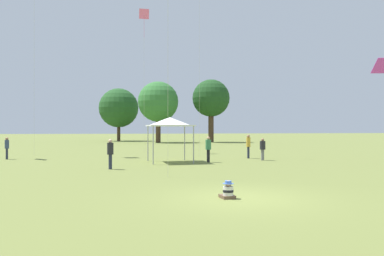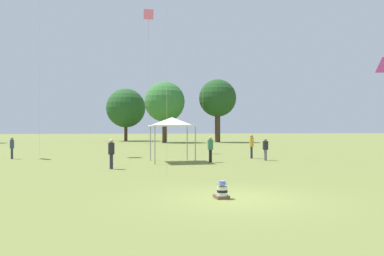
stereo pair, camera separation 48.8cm
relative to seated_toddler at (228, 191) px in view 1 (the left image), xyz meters
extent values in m
plane|color=olive|center=(0.42, -0.06, -0.23)|extent=(300.00, 300.00, 0.00)
cube|color=brown|center=(-0.01, 0.06, -0.18)|extent=(0.45, 0.54, 0.10)
cylinder|color=silver|center=(0.00, -0.02, 0.01)|extent=(0.35, 0.35, 0.28)
cylinder|color=black|center=(0.00, -0.02, 0.01)|extent=(0.37, 0.37, 0.08)
sphere|color=tan|center=(0.00, -0.02, 0.23)|extent=(0.21, 0.21, 0.21)
cylinder|color=#4C70B7|center=(0.00, -0.02, 0.24)|extent=(0.35, 0.35, 0.01)
cylinder|color=#4C70B7|center=(0.00, -0.02, 0.28)|extent=(0.21, 0.21, 0.09)
cylinder|color=#282D42|center=(-11.21, 17.37, 0.15)|extent=(0.16, 0.16, 0.77)
cylinder|color=#334260|center=(-11.21, 17.37, 0.85)|extent=(0.29, 0.29, 0.61)
sphere|color=#A37556|center=(-11.21, 17.37, 1.24)|extent=(0.21, 0.21, 0.21)
cylinder|color=#282D42|center=(6.02, 14.92, 0.19)|extent=(0.23, 0.23, 0.86)
cylinder|color=gold|center=(6.02, 14.92, 0.96)|extent=(0.42, 0.42, 0.68)
sphere|color=#A37556|center=(6.02, 14.92, 1.40)|extent=(0.23, 0.23, 0.23)
cylinder|color=slate|center=(6.40, 13.10, 0.14)|extent=(0.29, 0.29, 0.75)
cylinder|color=#232328|center=(6.40, 13.10, 0.81)|extent=(0.52, 0.52, 0.59)
sphere|color=#A37556|center=(6.40, 13.10, 1.19)|extent=(0.20, 0.20, 0.20)
cylinder|color=black|center=(2.37, 12.42, 0.18)|extent=(0.29, 0.29, 0.82)
cylinder|color=#387A51|center=(2.37, 12.42, 0.91)|extent=(0.52, 0.52, 0.65)
sphere|color=tan|center=(2.37, 12.42, 1.34)|extent=(0.22, 0.22, 0.22)
cylinder|color=#282D42|center=(-3.82, 9.34, 0.16)|extent=(0.19, 0.19, 0.80)
cylinder|color=#232328|center=(-3.82, 9.34, 0.88)|extent=(0.35, 0.35, 0.63)
sphere|color=#DBAD89|center=(-3.82, 9.34, 1.29)|extent=(0.22, 0.22, 0.22)
cube|color=white|center=(-0.09, 12.91, 2.16)|extent=(2.97, 2.97, 0.08)
cone|color=white|center=(-0.09, 12.91, 2.45)|extent=(2.82, 2.82, 0.51)
cylinder|color=#99999E|center=(-1.43, 14.12, 0.94)|extent=(0.07, 0.07, 2.35)
cylinder|color=#99999E|center=(1.12, 14.25, 0.94)|extent=(0.07, 0.07, 2.35)
cylinder|color=#99999E|center=(-1.30, 11.57, 0.94)|extent=(0.07, 0.07, 2.35)
cylinder|color=#99999E|center=(1.25, 11.70, 0.94)|extent=(0.07, 0.07, 2.35)
cylinder|color=#BCB7A8|center=(2.85, 17.38, 7.85)|extent=(0.01, 0.01, 16.16)
cylinder|color=#BCB7A8|center=(-10.28, 21.66, 8.66)|extent=(0.01, 0.01, 17.78)
cube|color=pink|center=(-1.08, 23.37, 12.56)|extent=(0.91, 0.31, 0.87)
cylinder|color=pink|center=(-1.08, 23.37, 11.31)|extent=(0.02, 0.02, 1.87)
cylinder|color=#BCB7A8|center=(-1.08, 23.37, 6.17)|extent=(0.01, 0.01, 12.79)
cylinder|color=#473323|center=(-3.38, 55.93, 1.74)|extent=(0.58, 0.58, 3.96)
sphere|color=#235123|center=(-3.38, 55.93, 5.62)|extent=(6.91, 6.91, 6.91)
cylinder|color=#473323|center=(11.20, 47.08, 2.50)|extent=(0.87, 0.87, 5.46)
sphere|color=#1E471E|center=(11.20, 47.08, 6.88)|extent=(6.00, 6.00, 6.00)
cylinder|color=#473323|center=(2.72, 47.35, 2.11)|extent=(0.76, 0.76, 4.68)
sphere|color=#337033|center=(2.72, 47.35, 6.20)|extent=(6.36, 6.36, 6.36)
camera|label=1|loc=(-3.37, -11.32, 1.97)|focal=35.00mm
camera|label=2|loc=(-2.89, -11.41, 1.97)|focal=35.00mm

